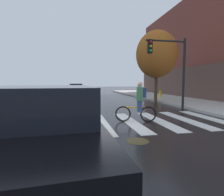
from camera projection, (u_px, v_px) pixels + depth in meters
ground_plane at (105, 123)px, 7.23m from camera, size 120.00×120.00×0.00m
crosswalk_stripes at (116, 122)px, 7.33m from camera, size 9.32×3.91×0.01m
manhole_cover at (138, 141)px, 5.01m from camera, size 0.64×0.64×0.01m
sedan_near at (44, 129)px, 3.21m from camera, size 2.33×4.68×1.59m
sedan_mid at (75, 89)px, 23.57m from camera, size 2.33×4.41×1.47m
cyclist at (139, 102)px, 7.37m from camera, size 1.66×0.52×1.69m
traffic_light_near at (171, 61)px, 10.24m from camera, size 2.47×0.28×4.20m
fire_hydrant at (160, 94)px, 17.28m from camera, size 0.33×0.22×0.78m
street_tree_near at (157, 54)px, 13.92m from camera, size 3.20×3.20×5.69m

